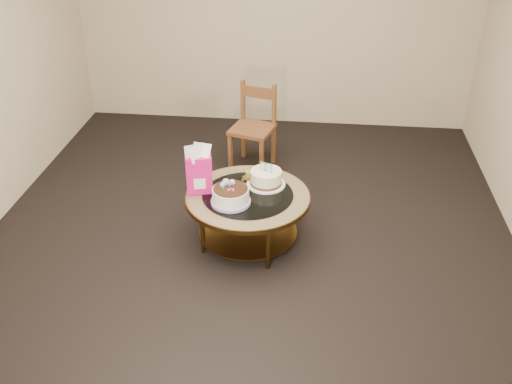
# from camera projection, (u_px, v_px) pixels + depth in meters

# --- Properties ---
(ground) EXTENTS (5.00, 5.00, 0.00)m
(ground) POSITION_uv_depth(u_px,v_px,m) (248.00, 240.00, 4.84)
(ground) COLOR black
(ground) RESTS_ON ground
(room_walls) EXTENTS (4.52, 5.02, 2.61)m
(room_walls) POSITION_uv_depth(u_px,v_px,m) (247.00, 64.00, 4.04)
(room_walls) COLOR #BFB190
(room_walls) RESTS_ON ground
(coffee_table) EXTENTS (1.02, 1.02, 0.46)m
(coffee_table) POSITION_uv_depth(u_px,v_px,m) (248.00, 203.00, 4.64)
(coffee_table) COLOR brown
(coffee_table) RESTS_ON ground
(decorated_cake) EXTENTS (0.32, 0.32, 0.18)m
(decorated_cake) POSITION_uv_depth(u_px,v_px,m) (231.00, 196.00, 4.46)
(decorated_cake) COLOR #A588C1
(decorated_cake) RESTS_ON coffee_table
(cream_cake) EXTENTS (0.32, 0.32, 0.20)m
(cream_cake) POSITION_uv_depth(u_px,v_px,m) (266.00, 178.00, 4.70)
(cream_cake) COLOR white
(cream_cake) RESTS_ON coffee_table
(gift_bag) EXTENTS (0.23, 0.18, 0.41)m
(gift_bag) POSITION_uv_depth(u_px,v_px,m) (199.00, 169.00, 4.54)
(gift_bag) COLOR #D71475
(gift_bag) RESTS_ON coffee_table
(pillar_candle) EXTENTS (0.12, 0.12, 0.08)m
(pillar_candle) POSITION_uv_depth(u_px,v_px,m) (249.00, 177.00, 4.80)
(pillar_candle) COLOR #EEDF62
(pillar_candle) RESTS_ON coffee_table
(dining_chair) EXTENTS (0.49, 0.49, 0.86)m
(dining_chair) POSITION_uv_depth(u_px,v_px,m) (253.00, 127.00, 5.76)
(dining_chair) COLOR brown
(dining_chair) RESTS_ON ground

